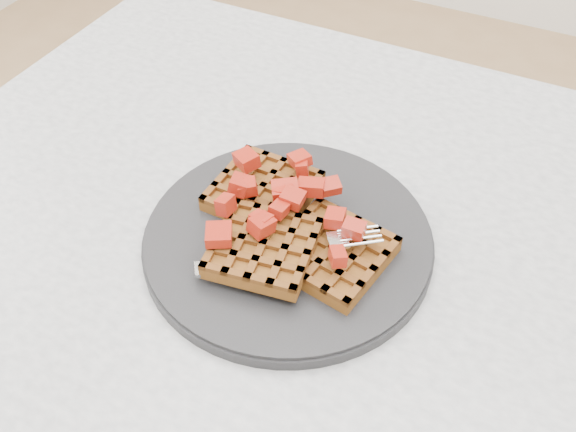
# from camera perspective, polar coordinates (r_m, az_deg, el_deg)

# --- Properties ---
(table) EXTENTS (1.20, 0.80, 0.75)m
(table) POSITION_cam_1_polar(r_m,az_deg,el_deg) (0.69, 11.58, -13.18)
(table) COLOR silver
(table) RESTS_ON ground
(plate) EXTENTS (0.28, 0.28, 0.02)m
(plate) POSITION_cam_1_polar(r_m,az_deg,el_deg) (0.62, 0.00, -2.07)
(plate) COLOR black
(plate) RESTS_ON table
(waffles) EXTENTS (0.20, 0.17, 0.03)m
(waffles) POSITION_cam_1_polar(r_m,az_deg,el_deg) (0.61, -0.15, -1.08)
(waffles) COLOR brown
(waffles) RESTS_ON plate
(strawberry_pile) EXTENTS (0.15, 0.15, 0.02)m
(strawberry_pile) POSITION_cam_1_polar(r_m,az_deg,el_deg) (0.59, 0.00, 0.96)
(strawberry_pile) COLOR #880900
(strawberry_pile) RESTS_ON waffles
(fork) EXTENTS (0.16, 0.13, 0.02)m
(fork) POSITION_cam_1_polar(r_m,az_deg,el_deg) (0.58, 1.26, -3.83)
(fork) COLOR silver
(fork) RESTS_ON plate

